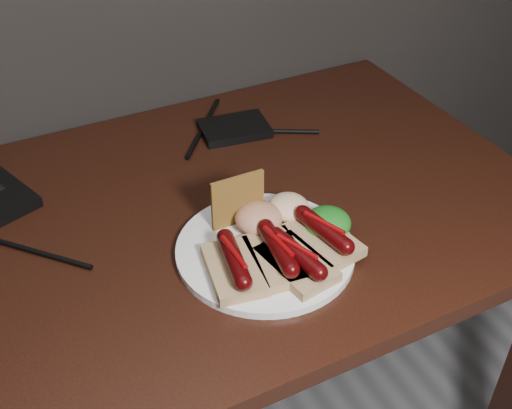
% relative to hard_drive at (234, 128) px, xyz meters
% --- Properties ---
extents(desk, '(1.40, 0.70, 0.75)m').
position_rel_hard_drive_xyz_m(desk, '(-0.29, -0.20, -0.10)').
color(desk, black).
rests_on(desk, ground).
extents(hard_drive, '(0.14, 0.11, 0.02)m').
position_rel_hard_drive_xyz_m(hard_drive, '(0.00, 0.00, 0.00)').
color(hard_drive, black).
rests_on(hard_drive, desk).
extents(desk_cables, '(0.93, 0.38, 0.01)m').
position_rel_hard_drive_xyz_m(desk_cables, '(-0.31, -0.08, -0.00)').
color(desk_cables, black).
rests_on(desk_cables, desk).
extents(plate, '(0.30, 0.30, 0.01)m').
position_rel_hard_drive_xyz_m(plate, '(-0.11, -0.33, -0.00)').
color(plate, white).
rests_on(plate, desk).
extents(bread_sausage_left, '(0.09, 0.13, 0.04)m').
position_rel_hard_drive_xyz_m(bread_sausage_left, '(-0.17, -0.36, 0.02)').
color(bread_sausage_left, tan).
rests_on(bread_sausage_left, plate).
extents(bread_sausage_center, '(0.08, 0.12, 0.04)m').
position_rel_hard_drive_xyz_m(bread_sausage_center, '(-0.11, -0.37, 0.02)').
color(bread_sausage_center, tan).
rests_on(bread_sausage_center, plate).
extents(bread_sausage_right, '(0.09, 0.13, 0.04)m').
position_rel_hard_drive_xyz_m(bread_sausage_right, '(-0.03, -0.36, 0.02)').
color(bread_sausage_right, tan).
rests_on(bread_sausage_right, plate).
extents(bread_sausage_extra, '(0.09, 0.12, 0.04)m').
position_rel_hard_drive_xyz_m(bread_sausage_extra, '(-0.09, -0.39, 0.02)').
color(bread_sausage_extra, tan).
rests_on(bread_sausage_extra, plate).
extents(crispbread, '(0.09, 0.01, 0.08)m').
position_rel_hard_drive_xyz_m(crispbread, '(-0.12, -0.26, 0.05)').
color(crispbread, '#9F6C2B').
rests_on(crispbread, plate).
extents(salad_greens, '(0.07, 0.07, 0.04)m').
position_rel_hard_drive_xyz_m(salad_greens, '(-0.01, -0.34, 0.02)').
color(salad_greens, '#115410').
rests_on(salad_greens, plate).
extents(salsa_mound, '(0.07, 0.07, 0.04)m').
position_rel_hard_drive_xyz_m(salsa_mound, '(-0.10, -0.29, 0.02)').
color(salsa_mound, '#A21710').
rests_on(salsa_mound, plate).
extents(coleslaw_mound, '(0.06, 0.06, 0.04)m').
position_rel_hard_drive_xyz_m(coleslaw_mound, '(-0.04, -0.28, 0.02)').
color(coleslaw_mound, white).
rests_on(coleslaw_mound, plate).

